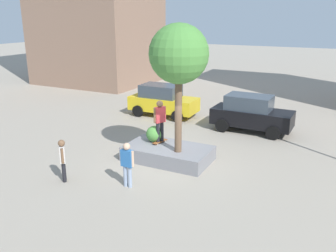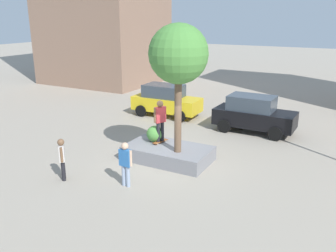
{
  "view_description": "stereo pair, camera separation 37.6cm",
  "coord_description": "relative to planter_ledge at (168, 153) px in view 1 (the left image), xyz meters",
  "views": [
    {
      "loc": [
        6.24,
        -12.31,
        5.82
      ],
      "look_at": [
        -0.04,
        0.11,
        1.49
      ],
      "focal_mm": 38.24,
      "sensor_mm": 36.0,
      "label": 1
    },
    {
      "loc": [
        6.57,
        -12.14,
        5.82
      ],
      "look_at": [
        -0.04,
        0.11,
        1.49
      ],
      "focal_mm": 38.24,
      "sensor_mm": 36.0,
      "label": 2
    }
  ],
  "objects": [
    {
      "name": "sedan_parked",
      "position": [
        2.06,
        5.46,
        0.66
      ],
      "size": [
        4.1,
        1.97,
        1.89
      ],
      "color": "black",
      "rests_on": "ground"
    },
    {
      "name": "ground_plane",
      "position": [
        0.04,
        -0.11,
        -0.3
      ],
      "size": [
        120.0,
        120.0,
        0.0
      ],
      "primitive_type": "plane",
      "color": "#9E9384"
    },
    {
      "name": "skateboarder",
      "position": [
        -0.52,
        0.27,
        1.4
      ],
      "size": [
        0.4,
        0.55,
        1.78
      ],
      "color": "black",
      "rests_on": "skateboard"
    },
    {
      "name": "bystander_watching",
      "position": [
        -2.5,
        -3.47,
        0.62
      ],
      "size": [
        0.42,
        0.44,
        1.59
      ],
      "color": "black",
      "rests_on": "ground"
    },
    {
      "name": "boxwood_shrub",
      "position": [
        -0.81,
        0.3,
        0.65
      ],
      "size": [
        0.7,
        0.7,
        0.7
      ],
      "primitive_type": "sphere",
      "color": "#4C8C3D",
      "rests_on": "planter_ledge"
    },
    {
      "name": "planter_ledge",
      "position": [
        0.0,
        0.0,
        0.0
      ],
      "size": [
        3.52,
        2.01,
        0.59
      ],
      "primitive_type": "cube",
      "color": "gray",
      "rests_on": "ground"
    },
    {
      "name": "pedestrian_crossing",
      "position": [
        -0.17,
        -2.82,
        0.65
      ],
      "size": [
        0.56,
        0.25,
        1.64
      ],
      "color": "#8C9EB7",
      "rests_on": "ground"
    },
    {
      "name": "taxi_cab",
      "position": [
        -3.41,
        6.05,
        0.66
      ],
      "size": [
        4.07,
        1.95,
        1.88
      ],
      "color": "gold",
      "rests_on": "ground"
    },
    {
      "name": "plaza_tree",
      "position": [
        0.6,
        -0.29,
        4.11
      ],
      "size": [
        2.25,
        2.25,
        4.99
      ],
      "color": "brown",
      "rests_on": "planter_ledge"
    },
    {
      "name": "skateboard",
      "position": [
        -0.52,
        0.27,
        0.35
      ],
      "size": [
        0.38,
        0.83,
        0.07
      ],
      "color": "brown",
      "rests_on": "planter_ledge"
    }
  ]
}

